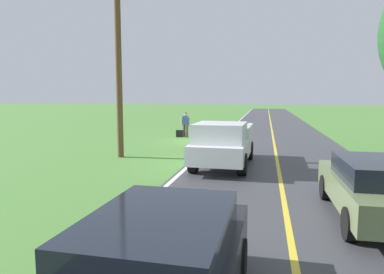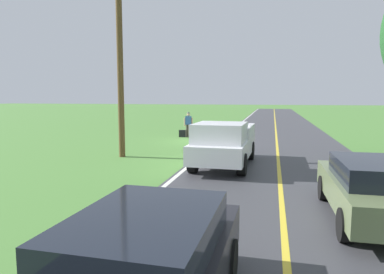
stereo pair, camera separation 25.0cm
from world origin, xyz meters
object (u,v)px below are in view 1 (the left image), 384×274
object	(u,v)px
sedan_mid_oncoming	(377,187)
sedan_ahead_same_lane	(156,271)
pickup_truck_passing	(223,143)
suitcase_carried	(179,134)
utility_pole_roadside	(119,69)
hitchhiker_walking	(186,123)

from	to	relation	value
sedan_mid_oncoming	sedan_ahead_same_lane	bearing A→B (deg)	51.30
pickup_truck_passing	suitcase_carried	bearing A→B (deg)	-65.95
pickup_truck_passing	sedan_mid_oncoming	size ratio (longest dim) A/B	1.24
pickup_truck_passing	utility_pole_roadside	world-z (taller)	utility_pole_roadside
sedan_ahead_same_lane	utility_pole_roadside	size ratio (longest dim) A/B	0.54
sedan_mid_oncoming	suitcase_carried	bearing A→B (deg)	-60.43
hitchhiker_walking	suitcase_carried	bearing A→B (deg)	16.23
pickup_truck_passing	hitchhiker_walking	bearing A→B (deg)	-68.31
sedan_ahead_same_lane	utility_pole_roadside	world-z (taller)	utility_pole_roadside
suitcase_carried	sedan_mid_oncoming	distance (m)	16.93
pickup_truck_passing	sedan_ahead_same_lane	size ratio (longest dim) A/B	1.23
hitchhiker_walking	suitcase_carried	distance (m)	0.85
hitchhiker_walking	pickup_truck_passing	distance (m)	10.27
pickup_truck_passing	sedan_mid_oncoming	distance (m)	6.72
sedan_ahead_same_lane	sedan_mid_oncoming	distance (m)	5.97
sedan_ahead_same_lane	sedan_mid_oncoming	world-z (taller)	same
pickup_truck_passing	utility_pole_roadside	xyz separation A→B (m)	(4.95, -1.18, 3.10)
hitchhiker_walking	sedan_ahead_same_lane	distance (m)	19.94
suitcase_carried	sedan_mid_oncoming	bearing A→B (deg)	24.19
hitchhiker_walking	sedan_mid_oncoming	world-z (taller)	hitchhiker_walking
sedan_mid_oncoming	utility_pole_roadside	world-z (taller)	utility_pole_roadside
pickup_truck_passing	utility_pole_roadside	distance (m)	5.96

